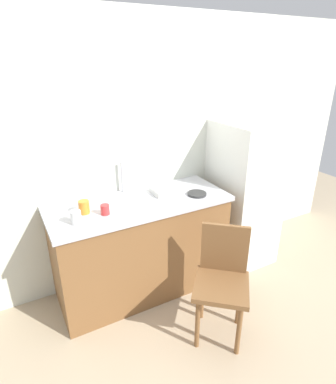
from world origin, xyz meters
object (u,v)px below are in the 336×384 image
(cup_orange, at_px, (84,207))
(cup_white, at_px, (76,217))
(dish_tray, at_px, (168,190))
(hotplate, at_px, (197,194))
(cup_red, at_px, (105,210))
(refrigerator, at_px, (243,194))
(chair, at_px, (222,278))

(cup_orange, bearing_deg, cup_white, -124.57)
(cup_orange, bearing_deg, dish_tray, 3.64)
(hotplate, height_order, cup_orange, cup_orange)
(dish_tray, distance_m, cup_red, 0.65)
(hotplate, relative_size, cup_white, 1.66)
(refrigerator, height_order, cup_white, refrigerator)
(cup_red, xyz_separation_m, cup_white, (-0.23, -0.05, 0.01))
(chair, bearing_deg, cup_orange, 177.49)
(dish_tray, xyz_separation_m, cup_orange, (-0.77, -0.05, 0.03))
(dish_tray, xyz_separation_m, hotplate, (0.20, -0.18, -0.02))
(refrigerator, relative_size, dish_tray, 5.28)
(refrigerator, xyz_separation_m, cup_orange, (-1.62, 0.01, 0.22))
(refrigerator, xyz_separation_m, dish_tray, (-0.85, 0.06, 0.20))
(refrigerator, xyz_separation_m, chair, (-0.82, -0.74, -0.24))
(refrigerator, distance_m, cup_white, 1.74)
(hotplate, bearing_deg, cup_red, 177.90)
(dish_tray, bearing_deg, chair, -87.77)
(cup_white, bearing_deg, refrigerator, 4.31)
(chair, distance_m, dish_tray, 0.91)
(dish_tray, bearing_deg, cup_white, -167.60)
(chair, height_order, dish_tray, dish_tray)
(dish_tray, distance_m, hotplate, 0.27)
(dish_tray, distance_m, cup_white, 0.89)
(cup_red, relative_size, cup_orange, 0.76)
(chair, height_order, cup_orange, cup_orange)
(cup_orange, bearing_deg, hotplate, -7.43)
(refrigerator, distance_m, chair, 1.13)
(refrigerator, relative_size, hotplate, 8.69)
(cup_red, relative_size, cup_white, 0.78)
(chair, relative_size, cup_orange, 8.56)
(hotplate, relative_size, cup_orange, 1.64)
(cup_orange, bearing_deg, chair, -43.26)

